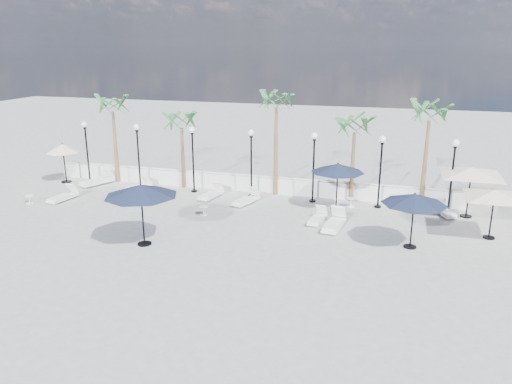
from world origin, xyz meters
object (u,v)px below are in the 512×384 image
(lounger_7, at_px, (444,210))
(parasol_cream_small, at_px, (63,149))
(lounger_0, at_px, (98,181))
(parasol_navy_mid, at_px, (338,168))
(parasol_cream_sq_b, at_px, (495,190))
(parasol_navy_left, at_px, (141,191))
(lounger_1, at_px, (63,196))
(lounger_6, at_px, (317,218))
(parasol_navy_right, at_px, (414,199))
(parasol_cream_sq_a, at_px, (472,168))
(lounger_5, at_px, (334,223))
(lounger_2, at_px, (139,186))
(lounger_4, at_px, (246,200))
(lounger_3, at_px, (211,194))

(lounger_7, relative_size, parasol_cream_small, 0.75)
(lounger_0, relative_size, parasol_navy_mid, 0.82)
(parasol_cream_sq_b, bearing_deg, parasol_navy_left, -161.19)
(lounger_1, xyz_separation_m, lounger_6, (14.10, 0.42, -0.03))
(parasol_cream_sq_b, bearing_deg, parasol_navy_mid, 162.05)
(lounger_6, height_order, parasol_navy_left, parasol_navy_left)
(lounger_7, bearing_deg, parasol_cream_sq_b, -81.36)
(lounger_7, distance_m, parasol_navy_right, 5.49)
(lounger_6, relative_size, parasol_cream_sq_a, 0.32)
(lounger_5, bearing_deg, lounger_2, 171.07)
(lounger_0, xyz_separation_m, parasol_cream_sq_b, (21.78, -2.81, 1.96))
(lounger_7, xyz_separation_m, parasol_navy_right, (-1.67, -4.87, 1.92))
(lounger_0, xyz_separation_m, lounger_1, (-0.02, -3.32, -0.03))
(parasol_navy_left, bearing_deg, parasol_cream_small, 141.10)
(lounger_6, height_order, parasol_cream_sq_b, parasol_cream_sq_b)
(lounger_5, bearing_deg, parasol_cream_sq_a, 36.09)
(parasol_navy_mid, bearing_deg, lounger_6, -103.95)
(lounger_2, height_order, parasol_navy_right, parasol_navy_right)
(lounger_1, xyz_separation_m, parasol_navy_left, (7.35, -4.41, 2.19))
(lounger_0, distance_m, lounger_4, 9.94)
(lounger_2, height_order, lounger_5, lounger_5)
(parasol_navy_left, bearing_deg, parasol_cream_sq_b, 18.81)
(lounger_6, bearing_deg, parasol_navy_mid, 83.32)
(parasol_cream_sq_a, bearing_deg, lounger_1, -171.13)
(lounger_3, height_order, parasol_navy_mid, parasol_navy_mid)
(lounger_1, distance_m, lounger_4, 10.16)
(lounger_3, distance_m, lounger_5, 7.83)
(lounger_4, relative_size, lounger_7, 1.08)
(lounger_2, height_order, lounger_4, lounger_4)
(lounger_6, distance_m, parasol_navy_right, 5.12)
(lounger_0, xyz_separation_m, parasol_navy_mid, (14.67, -0.51, 1.91))
(parasol_navy_left, bearing_deg, lounger_2, 120.41)
(lounger_7, bearing_deg, lounger_0, 157.04)
(lounger_6, relative_size, parasol_navy_right, 0.65)
(lounger_2, bearing_deg, lounger_4, 11.88)
(lounger_0, relative_size, lounger_3, 1.15)
(lounger_3, xyz_separation_m, parasol_navy_left, (-0.36, -7.11, 2.19))
(lounger_3, bearing_deg, parasol_cream_small, -172.08)
(lounger_5, distance_m, lounger_7, 6.19)
(lounger_3, xyz_separation_m, parasol_cream_small, (-9.92, 0.59, 1.89))
(parasol_cream_small, bearing_deg, parasol_navy_right, -13.25)
(lounger_4, xyz_separation_m, parasol_cream_small, (-12.11, 1.06, 1.89))
(lounger_2, relative_size, parasol_navy_left, 0.58)
(lounger_2, xyz_separation_m, lounger_3, (4.77, -0.39, 0.02))
(lounger_4, distance_m, parasol_navy_right, 9.50)
(lounger_2, distance_m, lounger_5, 12.48)
(lounger_5, height_order, parasol_navy_mid, parasol_navy_mid)
(lounger_1, height_order, parasol_cream_sq_b, parasol_cream_sq_b)
(lounger_3, height_order, lounger_5, lounger_5)
(parasol_navy_right, xyz_separation_m, parasol_cream_small, (-20.61, 4.85, -0.02))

